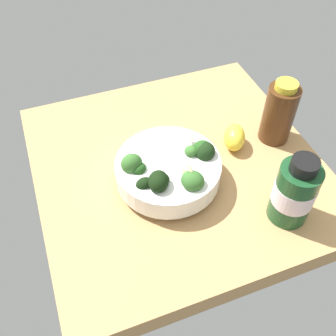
% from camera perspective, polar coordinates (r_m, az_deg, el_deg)
% --- Properties ---
extents(ground_plane, '(0.57, 0.57, 0.05)m').
position_cam_1_polar(ground_plane, '(0.82, 1.36, -0.41)').
color(ground_plane, tan).
extents(bowl_of_broccoli, '(0.20, 0.20, 0.09)m').
position_cam_1_polar(bowl_of_broccoli, '(0.74, 0.11, -0.23)').
color(bowl_of_broccoli, white).
rests_on(bowl_of_broccoli, ground_plane).
extents(lemon_wedge, '(0.08, 0.07, 0.05)m').
position_cam_1_polar(lemon_wedge, '(0.83, 9.68, 4.45)').
color(lemon_wedge, yellow).
rests_on(lemon_wedge, ground_plane).
extents(bottle_tall, '(0.07, 0.07, 0.14)m').
position_cam_1_polar(bottle_tall, '(0.70, 17.99, -3.34)').
color(bottle_tall, '#194723').
rests_on(bottle_tall, ground_plane).
extents(bottle_short, '(0.06, 0.06, 0.14)m').
position_cam_1_polar(bottle_short, '(0.84, 15.91, 7.80)').
color(bottle_short, '#472814').
rests_on(bottle_short, ground_plane).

